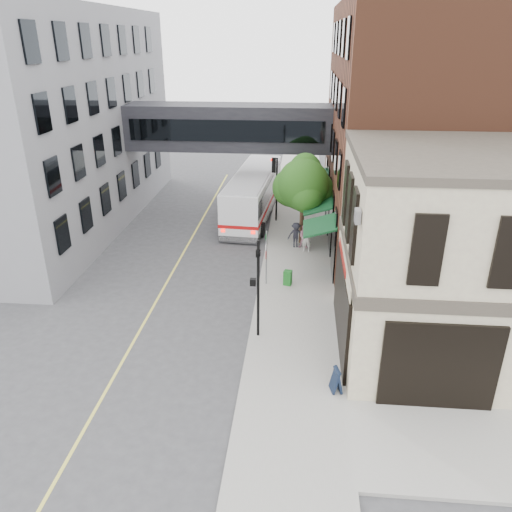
% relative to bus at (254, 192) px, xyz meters
% --- Properties ---
extents(ground, '(120.00, 120.00, 0.00)m').
position_rel_bus_xyz_m(ground, '(1.36, -18.44, -1.78)').
color(ground, '#38383A').
rests_on(ground, ground).
extents(sidewalk_main, '(4.00, 60.00, 0.15)m').
position_rel_bus_xyz_m(sidewalk_main, '(3.36, -4.44, -1.70)').
color(sidewalk_main, gray).
rests_on(sidewalk_main, ground).
extents(corner_building, '(10.19, 8.12, 8.45)m').
position_rel_bus_xyz_m(corner_building, '(10.33, -16.44, 2.43)').
color(corner_building, tan).
rests_on(corner_building, ground).
extents(brick_building, '(13.76, 18.00, 14.00)m').
position_rel_bus_xyz_m(brick_building, '(11.33, -3.44, 5.21)').
color(brick_building, '#4F2818').
rests_on(brick_building, ground).
extents(opposite_building, '(14.00, 24.00, 14.00)m').
position_rel_bus_xyz_m(opposite_building, '(-15.64, -2.44, 5.22)').
color(opposite_building, slate).
rests_on(opposite_building, ground).
extents(skyway_bridge, '(14.00, 3.18, 3.00)m').
position_rel_bus_xyz_m(skyway_bridge, '(-1.64, -0.44, 4.72)').
color(skyway_bridge, black).
rests_on(skyway_bridge, ground).
extents(traffic_signal_near, '(0.44, 0.22, 4.60)m').
position_rel_bus_xyz_m(traffic_signal_near, '(1.72, -16.44, 1.21)').
color(traffic_signal_near, black).
rests_on(traffic_signal_near, sidewalk_main).
extents(traffic_signal_far, '(0.53, 0.28, 4.50)m').
position_rel_bus_xyz_m(traffic_signal_far, '(1.62, -1.44, 1.56)').
color(traffic_signal_far, black).
rests_on(traffic_signal_far, sidewalk_main).
extents(street_sign_pole, '(0.08, 0.75, 3.00)m').
position_rel_bus_xyz_m(street_sign_pole, '(1.75, -11.44, 0.16)').
color(street_sign_pole, gray).
rests_on(street_sign_pole, sidewalk_main).
extents(street_tree, '(3.80, 3.20, 5.60)m').
position_rel_bus_xyz_m(street_tree, '(3.55, -5.22, 2.13)').
color(street_tree, '#382619').
rests_on(street_tree, sidewalk_main).
extents(lane_marking, '(0.12, 40.00, 0.01)m').
position_rel_bus_xyz_m(lane_marking, '(-3.64, -8.44, -1.77)').
color(lane_marking, '#D8CC4C').
rests_on(lane_marking, ground).
extents(bus, '(3.54, 11.95, 3.17)m').
position_rel_bus_xyz_m(bus, '(0.00, 0.00, 0.00)').
color(bus, white).
rests_on(bus, ground).
extents(pedestrian_a, '(0.63, 0.43, 1.68)m').
position_rel_bus_xyz_m(pedestrian_a, '(3.91, -6.85, -0.79)').
color(pedestrian_a, beige).
rests_on(pedestrian_a, sidewalk_main).
extents(pedestrian_b, '(0.74, 0.59, 1.49)m').
position_rel_bus_xyz_m(pedestrian_b, '(3.77, -6.31, -0.88)').
color(pedestrian_b, '#CA839C').
rests_on(pedestrian_b, sidewalk_main).
extents(pedestrian_c, '(1.11, 0.74, 1.60)m').
position_rel_bus_xyz_m(pedestrian_c, '(3.22, -6.23, -0.83)').
color(pedestrian_c, '#21212A').
rests_on(pedestrian_c, sidewalk_main).
extents(newspaper_box, '(0.48, 0.45, 0.81)m').
position_rel_bus_xyz_m(newspaper_box, '(2.89, -11.45, -1.22)').
color(newspaper_box, '#155D1B').
rests_on(newspaper_box, sidewalk_main).
extents(sandwich_board, '(0.46, 0.60, 0.95)m').
position_rel_bus_xyz_m(sandwich_board, '(4.96, -19.94, -1.15)').
color(sandwich_board, black).
rests_on(sandwich_board, sidewalk_main).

